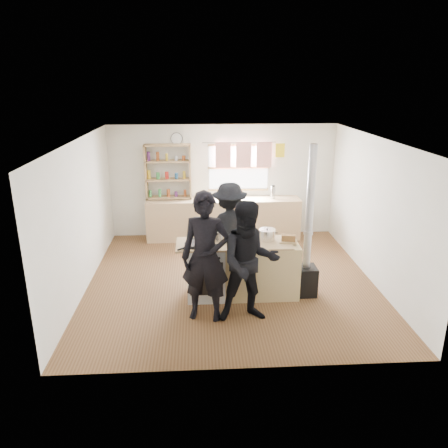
{
  "coord_description": "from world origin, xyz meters",
  "views": [
    {
      "loc": [
        -0.55,
        -7.06,
        3.42
      ],
      "look_at": [
        -0.13,
        -0.1,
        1.1
      ],
      "focal_mm": 35.0,
      "sensor_mm": 36.0,
      "label": 1
    }
  ],
  "objects": [
    {
      "name": "thermos",
      "position": [
        1.1,
        2.22,
        1.04
      ],
      "size": [
        0.1,
        0.1,
        0.28
      ],
      "primitive_type": "cylinder",
      "color": "silver",
      "rests_on": "back_counter"
    },
    {
      "name": "shelving_unit",
      "position": [
        -1.2,
        2.34,
        1.51
      ],
      "size": [
        1.0,
        0.28,
        1.2
      ],
      "color": "tan",
      "rests_on": "back_counter"
    },
    {
      "name": "ground",
      "position": [
        0.0,
        0.0,
        -0.01
      ],
      "size": [
        5.0,
        5.0,
        0.01
      ],
      "primitive_type": "cube",
      "color": "brown",
      "rests_on": "ground"
    },
    {
      "name": "bread_board",
      "position": [
        0.88,
        -0.56,
        0.98
      ],
      "size": [
        0.31,
        0.25,
        0.12
      ],
      "color": "tan",
      "rests_on": "cooking_island"
    },
    {
      "name": "back_counter",
      "position": [
        0.0,
        2.22,
        0.45
      ],
      "size": [
        3.4,
        0.55,
        0.9
      ],
      "primitive_type": "cube",
      "color": "tan",
      "rests_on": "ground"
    },
    {
      "name": "skillet_greens",
      "position": [
        -0.63,
        -0.65,
        0.96
      ],
      "size": [
        0.43,
        0.43,
        0.05
      ],
      "color": "black",
      "rests_on": "cooking_island"
    },
    {
      "name": "person_near_right",
      "position": [
        0.16,
        -1.31,
        0.91
      ],
      "size": [
        0.94,
        0.75,
        1.83
      ],
      "primitive_type": "imported",
      "rotation": [
        0.0,
        0.0,
        0.07
      ],
      "color": "black",
      "rests_on": "ground"
    },
    {
      "name": "person_far",
      "position": [
        -0.01,
        0.32,
        0.86
      ],
      "size": [
        1.17,
        0.76,
        1.71
      ],
      "primitive_type": "imported",
      "rotation": [
        0.0,
        0.0,
        3.25
      ],
      "color": "black",
      "rests_on": "ground"
    },
    {
      "name": "person_near_left",
      "position": [
        -0.46,
        -1.22,
        0.97
      ],
      "size": [
        0.79,
        0.6,
        1.95
      ],
      "primitive_type": "imported",
      "rotation": [
        0.0,
        0.0,
        -0.2
      ],
      "color": "black",
      "rests_on": "ground"
    },
    {
      "name": "cooking_island",
      "position": [
        0.14,
        -0.55,
        0.47
      ],
      "size": [
        1.97,
        0.64,
        0.93
      ],
      "color": "white",
      "rests_on": "ground"
    },
    {
      "name": "stockpot_counter",
      "position": [
        0.55,
        -0.45,
        1.02
      ],
      "size": [
        0.27,
        0.27,
        0.2
      ],
      "color": "silver",
      "rests_on": "cooking_island"
    },
    {
      "name": "flue_heater",
      "position": [
        1.19,
        -0.59,
        0.65
      ],
      "size": [
        0.35,
        0.35,
        2.5
      ],
      "color": "black",
      "rests_on": "ground"
    },
    {
      "name": "roast_tray",
      "position": [
        0.06,
        -0.61,
        0.97
      ],
      "size": [
        0.4,
        0.34,
        0.06
      ],
      "color": "silver",
      "rests_on": "cooking_island"
    },
    {
      "name": "stockpot_stove",
      "position": [
        -0.25,
        -0.42,
        1.01
      ],
      "size": [
        0.23,
        0.23,
        0.19
      ],
      "color": "#B3B3B5",
      "rests_on": "cooking_island"
    }
  ]
}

